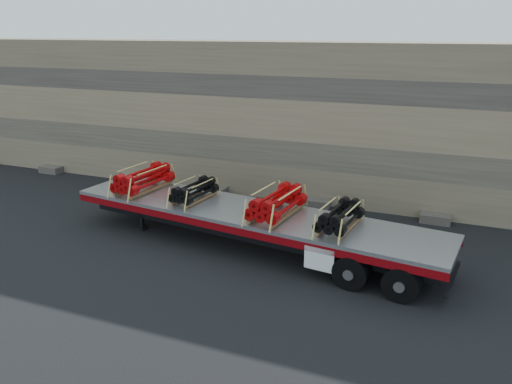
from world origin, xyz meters
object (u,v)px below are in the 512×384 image
bundle_midrear (277,204)px  bundle_rear (340,217)px  trailer (249,229)px  bundle_front (143,180)px  bundle_midfront (194,191)px

bundle_midrear → bundle_rear: size_ratio=1.19×
trailer → bundle_rear: 3.53m
bundle_midrear → bundle_rear: (2.26, -0.29, -0.07)m
bundle_front → bundle_midrear: bearing=0.0°
trailer → bundle_front: (-4.80, 0.61, 1.14)m
bundle_front → bundle_midrear: size_ratio=1.00×
trailer → bundle_midfront: bundle_midfront is taller
bundle_midrear → bundle_midfront: bearing=-180.0°
bundle_midfront → bundle_midrear: 3.46m
bundle_midrear → bundle_rear: 2.28m
bundle_midfront → bundle_midrear: bearing=0.0°
trailer → bundle_front: size_ratio=5.70×
bundle_front → bundle_rear: (8.14, -1.04, -0.07)m
trailer → bundle_midrear: size_ratio=5.70×
bundle_rear → bundle_midfront: bearing=-180.0°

